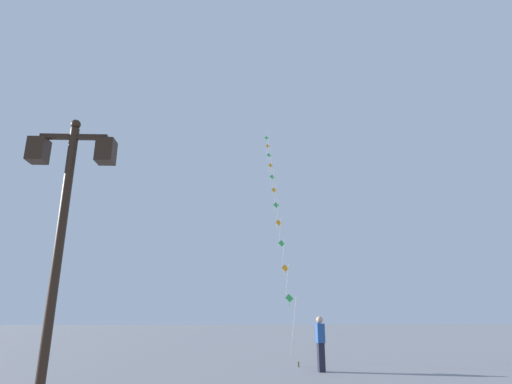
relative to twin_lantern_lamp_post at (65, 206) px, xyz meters
name	(u,v)px	position (x,y,z in m)	size (l,w,h in m)	color
ground_plane	(245,356)	(3.03, 13.67, -3.36)	(160.00, 160.00, 0.00)	gray
twin_lantern_lamp_post	(65,206)	(0.00, 0.00, 0.00)	(1.38, 0.28, 4.86)	black
kite_train	(275,199)	(4.90, 18.48, 5.36)	(0.44, 18.02, 17.00)	brown
kite_flyer	(320,342)	(5.41, 7.87, -2.46)	(0.26, 0.61, 1.71)	#1E1E2D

